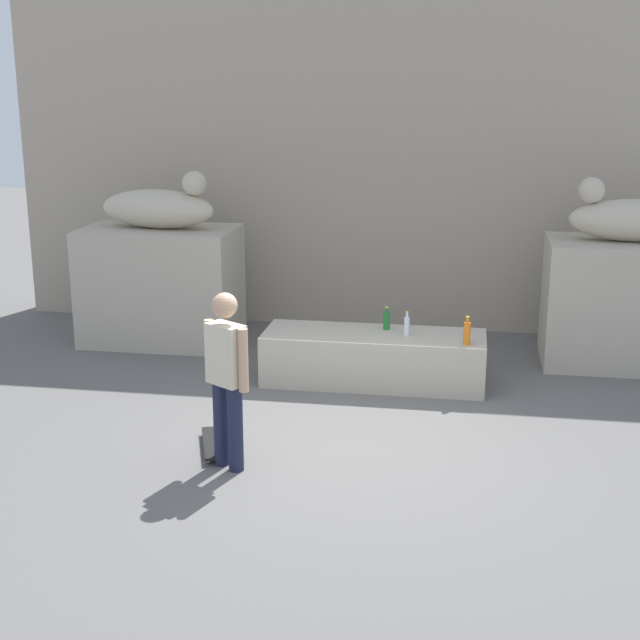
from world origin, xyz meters
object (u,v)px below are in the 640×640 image
(statue_reclining_left, at_px, (160,207))
(statue_reclining_right, at_px, (633,218))
(skater, at_px, (227,373))
(bottle_clear, at_px, (407,325))
(skateboard, at_px, (214,443))
(bottle_green, at_px, (387,320))
(bottle_orange, at_px, (467,333))

(statue_reclining_left, height_order, statue_reclining_right, same)
(statue_reclining_left, height_order, skater, statue_reclining_left)
(statue_reclining_right, bearing_deg, bottle_clear, 26.56)
(statue_reclining_left, height_order, skateboard, statue_reclining_left)
(bottle_green, bearing_deg, skateboard, -120.48)
(statue_reclining_right, bearing_deg, skateboard, 39.68)
(statue_reclining_left, distance_m, skateboard, 4.30)
(statue_reclining_right, xyz_separation_m, bottle_clear, (-2.64, -1.28, -1.13))
(skater, distance_m, skateboard, 0.97)
(bottle_clear, bearing_deg, statue_reclining_left, 159.40)
(statue_reclining_left, distance_m, skater, 4.45)
(statue_reclining_right, distance_m, bottle_clear, 3.14)
(statue_reclining_left, xyz_separation_m, skateboard, (1.70, -3.51, -1.79))
(skateboard, relative_size, bottle_green, 2.94)
(skater, bearing_deg, bottle_green, -80.10)
(statue_reclining_right, relative_size, bottle_clear, 5.50)
(statue_reclining_right, xyz_separation_m, bottle_orange, (-1.94, -1.55, -1.11))
(statue_reclining_right, xyz_separation_m, bottle_green, (-2.89, -1.06, -1.13))
(statue_reclining_left, bearing_deg, bottle_clear, -13.35)
(skater, height_order, bottle_orange, skater)
(skater, bearing_deg, bottle_orange, -99.72)
(skater, bearing_deg, statue_reclining_left, -30.62)
(statue_reclining_right, height_order, skateboard, statue_reclining_right)
(statue_reclining_left, bearing_deg, bottle_green, -11.37)
(skateboard, bearing_deg, bottle_orange, -69.59)
(statue_reclining_right, distance_m, skater, 5.71)
(statue_reclining_right, height_order, bottle_clear, statue_reclining_right)
(statue_reclining_right, height_order, bottle_green, statue_reclining_right)
(skater, distance_m, bottle_orange, 3.18)
(bottle_green, bearing_deg, statue_reclining_right, 20.22)
(skater, xyz_separation_m, bottle_clear, (1.44, 2.61, -0.19))
(statue_reclining_left, relative_size, statue_reclining_right, 1.03)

